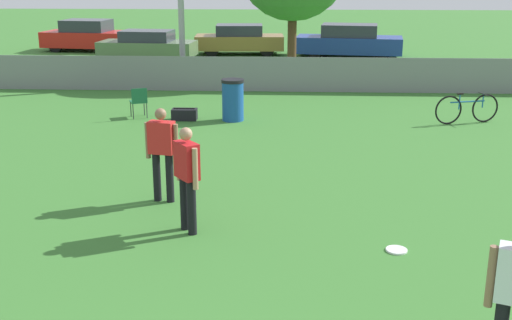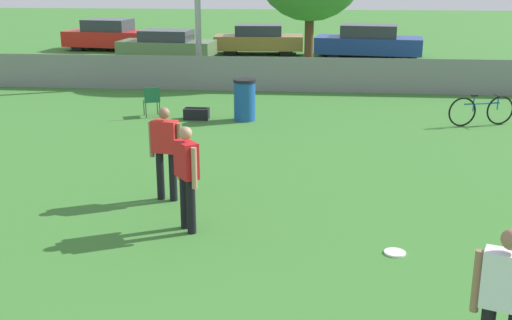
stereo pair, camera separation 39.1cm
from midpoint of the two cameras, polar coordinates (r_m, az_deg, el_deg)
The scene contains 12 objects.
fence_backline at distance 20.51m, azimuth 0.24°, elevation 7.63°, with size 20.29×0.07×1.21m.
player_thrower_red at distance 10.74m, azimuth -9.39°, elevation 1.02°, with size 0.57×0.30×1.60m.
player_defender_red at distance 9.42m, azimuth -7.33°, elevation -1.13°, with size 0.43×0.48×1.60m.
frisbee_disc at distance 9.20m, azimuth 11.19°, elevation -7.86°, with size 0.30×0.30×0.03m.
folding_chair_sideline at distance 17.13m, azimuth -11.03°, elevation 5.24°, with size 0.54×0.54×0.80m.
bicycle_sideline at distance 17.03m, azimuth 17.62°, elevation 4.38°, with size 1.70×0.60×0.79m.
trash_bin at distance 16.54m, azimuth -2.75°, elevation 5.36°, with size 0.58×0.58×1.07m.
gear_bag_sideline at distance 16.78m, azimuth -7.05°, elevation 4.05°, with size 0.64×0.35×0.31m.
parked_car_red at distance 31.93m, azimuth -15.12°, elevation 10.61°, with size 4.19×2.27×1.45m.
parked_car_olive at distance 28.13m, azimuth -10.03°, elevation 9.99°, with size 4.17×2.00×1.25m.
parked_car_tan at distance 29.64m, azimuth -1.86°, elevation 10.66°, with size 4.06×1.93×1.33m.
parked_car_blue at distance 29.03m, azimuth 7.89°, elevation 10.41°, with size 4.79×2.40×1.42m.
Camera 1 is at (0.74, -2.24, 3.79)m, focal length 45.00 mm.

